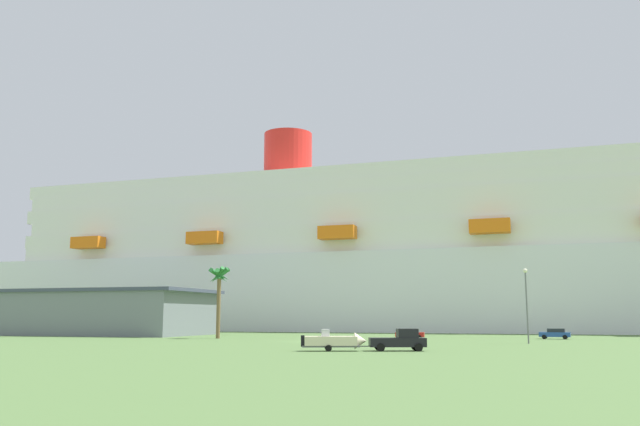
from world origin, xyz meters
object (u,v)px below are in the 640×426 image
street_lamp (526,296)px  parked_car_blue_suv (555,334)px  palm_tree (219,281)px  cruise_ship (432,262)px  small_boat_on_trailer (337,341)px  parked_car_red_hatchback (410,334)px  pickup_truck (400,340)px

street_lamp → parked_car_blue_suv: 19.68m
palm_tree → street_lamp: 46.62m
cruise_ship → small_boat_on_trailer: 89.07m
cruise_ship → small_boat_on_trailer: cruise_ship is taller
cruise_ship → small_boat_on_trailer: (-5.86, -87.65, -14.74)m
parked_car_blue_suv → small_boat_on_trailer: bearing=-122.7°
small_boat_on_trailer → parked_car_blue_suv: 48.23m
cruise_ship → street_lamp: bearing=-77.4°
parked_car_red_hatchback → pickup_truck: bearing=-87.2°
palm_tree → parked_car_red_hatchback: size_ratio=2.60×
pickup_truck → parked_car_blue_suv: (19.91, 39.09, -0.21)m
small_boat_on_trailer → cruise_ship: bearing=86.2°
parked_car_blue_suv → palm_tree: bearing=-171.1°
parked_car_red_hatchback → palm_tree: bearing=-174.0°
palm_tree → parked_car_blue_suv: palm_tree is taller
small_boat_on_trailer → street_lamp: street_lamp is taller
pickup_truck → palm_tree: palm_tree is taller
cruise_ship → pickup_truck: size_ratio=45.90×
palm_tree → street_lamp: (45.42, -10.11, -2.83)m
street_lamp → parked_car_blue_suv: street_lamp is taller
street_lamp → small_boat_on_trailer: bearing=-132.3°
small_boat_on_trailer → parked_car_red_hatchback: small_boat_on_trailer is taller
pickup_truck → parked_car_blue_suv: pickup_truck is taller
cruise_ship → street_lamp: 67.49m
parked_car_blue_suv → cruise_ship: bearing=113.2°
cruise_ship → palm_tree: bearing=-119.3°
palm_tree → parked_car_blue_suv: bearing=8.9°
cruise_ship → parked_car_blue_suv: cruise_ship is taller
pickup_truck → parked_car_red_hatchback: 34.23m
pickup_truck → street_lamp: bearing=55.7°
parked_car_blue_suv → parked_car_red_hatchback: (-21.55, -4.91, -0.00)m
small_boat_on_trailer → parked_car_red_hatchback: size_ratio=1.67×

